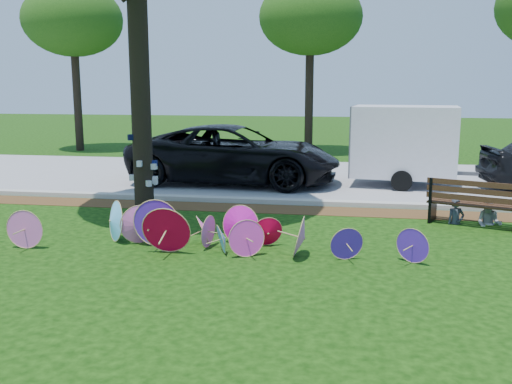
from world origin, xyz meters
TOP-DOWN VIEW (x-y plane):
  - ground at (0.00, 0.00)m, footprint 90.00×90.00m
  - mulch_strip at (0.00, 4.50)m, footprint 90.00×1.00m
  - curb at (0.00, 5.20)m, footprint 90.00×0.30m
  - street at (0.00, 9.35)m, footprint 90.00×8.00m
  - parasol_pile at (-0.46, 0.87)m, footprint 7.70×1.27m
  - black_van at (-1.16, 8.03)m, footprint 6.54×3.24m
  - cargo_trailer at (3.92, 8.38)m, footprint 3.16×2.21m
  - park_bench at (5.01, 3.64)m, footprint 2.06×1.36m
  - person_left at (4.66, 3.69)m, footprint 0.46×0.37m
  - person_right at (5.36, 3.69)m, footprint 0.68×0.62m
  - bg_trees at (0.06, 15.19)m, footprint 23.98×6.69m

SIDE VIEW (x-z plane):
  - ground at x=0.00m, z-range 0.00..0.00m
  - mulch_strip at x=0.00m, z-range 0.00..0.01m
  - street at x=0.00m, z-range 0.00..0.01m
  - curb at x=0.00m, z-range 0.00..0.12m
  - parasol_pile at x=-0.46m, z-range -0.08..0.85m
  - park_bench at x=5.01m, z-range 0.00..1.00m
  - person_left at x=4.66m, z-range 0.00..1.08m
  - person_right at x=5.36m, z-range 0.00..1.14m
  - black_van at x=-1.16m, z-range 0.00..1.78m
  - cargo_trailer at x=3.92m, z-range 0.00..2.68m
  - bg_trees at x=0.06m, z-range 2.07..9.47m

